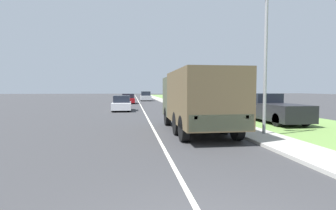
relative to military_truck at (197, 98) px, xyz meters
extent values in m
plane|color=#38383A|center=(-2.07, 30.47, -1.68)|extent=(180.00, 180.00, 0.00)
cube|color=silver|center=(-2.07, 30.47, -1.68)|extent=(0.12, 120.00, 0.00)
cube|color=#ADAAA3|center=(2.43, 30.47, -1.62)|extent=(1.80, 120.00, 0.12)
cube|color=#6B9347|center=(6.83, 30.47, -1.67)|extent=(7.00, 120.00, 0.02)
cube|color=#474C38|center=(0.00, 2.71, 0.00)|extent=(2.55, 2.06, 2.24)
cube|color=brown|center=(0.00, -0.96, 0.08)|extent=(2.55, 5.29, 2.40)
cube|color=#474C38|center=(0.00, -3.56, -0.77)|extent=(2.42, 0.10, 0.60)
cube|color=red|center=(-0.96, -3.58, -0.57)|extent=(0.12, 0.06, 0.12)
cube|color=red|center=(0.96, -3.58, -0.57)|extent=(0.12, 0.06, 0.12)
cylinder|color=black|center=(-1.12, 2.61, -1.15)|extent=(0.30, 1.06, 1.06)
cylinder|color=black|center=(1.12, 2.61, -1.15)|extent=(0.30, 1.06, 1.06)
cylinder|color=black|center=(-1.12, -2.28, -1.15)|extent=(0.30, 1.06, 1.06)
cylinder|color=black|center=(1.12, -2.28, -1.15)|extent=(0.30, 1.06, 1.06)
cylinder|color=black|center=(-1.12, -0.70, -1.15)|extent=(0.30, 1.06, 1.06)
cylinder|color=black|center=(1.12, -0.70, -1.15)|extent=(0.30, 1.06, 1.06)
cube|color=silver|center=(-4.18, 13.54, -1.18)|extent=(1.78, 4.22, 0.64)
cube|color=black|center=(-4.18, 13.62, -0.52)|extent=(1.57, 1.90, 0.67)
cylinder|color=black|center=(-4.97, 14.89, -1.36)|extent=(0.20, 0.64, 0.64)
cylinder|color=black|center=(-3.39, 14.89, -1.36)|extent=(0.20, 0.64, 0.64)
cylinder|color=black|center=(-4.97, 12.19, -1.36)|extent=(0.20, 0.64, 0.64)
cylinder|color=black|center=(-3.39, 12.19, -1.36)|extent=(0.20, 0.64, 0.64)
cube|color=maroon|center=(-3.74, 26.98, -1.19)|extent=(1.92, 4.15, 0.63)
cube|color=black|center=(-3.74, 27.06, -0.54)|extent=(1.69, 1.87, 0.66)
cylinder|color=black|center=(-4.61, 28.31, -1.36)|extent=(0.20, 0.64, 0.64)
cylinder|color=black|center=(-2.88, 28.31, -1.36)|extent=(0.20, 0.64, 0.64)
cylinder|color=black|center=(-4.61, 25.65, -1.36)|extent=(0.20, 0.64, 0.64)
cylinder|color=black|center=(-2.88, 25.65, -1.36)|extent=(0.20, 0.64, 0.64)
cube|color=#B7BABF|center=(-0.67, 35.99, -1.11)|extent=(1.88, 3.91, 0.78)
cube|color=black|center=(-0.67, 36.07, -0.34)|extent=(1.66, 1.76, 0.78)
cylinder|color=black|center=(-1.51, 37.25, -1.36)|extent=(0.20, 0.64, 0.64)
cylinder|color=black|center=(0.18, 37.25, -1.36)|extent=(0.20, 0.64, 0.64)
cylinder|color=black|center=(-1.51, 34.74, -1.36)|extent=(0.20, 0.64, 0.64)
cylinder|color=black|center=(0.18, 34.74, -1.36)|extent=(0.20, 0.64, 0.64)
cube|color=black|center=(5.73, 2.85, -1.00)|extent=(1.95, 5.48, 0.85)
cube|color=black|center=(5.73, 4.44, -0.21)|extent=(1.79, 2.30, 0.73)
cube|color=black|center=(5.73, 1.70, -0.52)|extent=(1.95, 3.18, 0.12)
cylinder|color=black|center=(4.87, 4.66, -1.28)|extent=(0.24, 0.76, 0.76)
cylinder|color=black|center=(6.58, 4.66, -1.28)|extent=(0.24, 0.76, 0.76)
cylinder|color=black|center=(4.87, 1.05, -1.28)|extent=(0.24, 0.76, 0.76)
cylinder|color=black|center=(6.58, 1.05, -1.28)|extent=(0.24, 0.76, 0.76)
cylinder|color=gray|center=(2.68, -1.58, 1.53)|extent=(0.14, 0.14, 6.17)
camera|label=1|loc=(-3.17, -12.54, 0.42)|focal=28.00mm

